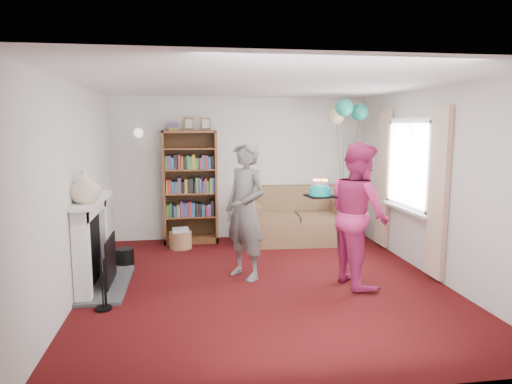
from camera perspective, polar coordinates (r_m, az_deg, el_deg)
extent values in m
plane|color=#380808|center=(5.97, 1.13, -11.30)|extent=(5.00, 5.00, 0.00)
cube|color=silver|center=(8.14, -1.84, 3.00)|extent=(4.50, 0.02, 2.50)
cube|color=silver|center=(5.74, -21.66, 0.19)|extent=(0.02, 5.00, 2.50)
cube|color=silver|center=(6.45, 21.37, 1.04)|extent=(0.02, 5.00, 2.50)
cube|color=white|center=(5.64, 1.20, 13.42)|extent=(4.50, 5.00, 0.01)
cube|color=#3F3F42|center=(6.16, -18.22, -10.89)|extent=(0.55, 1.40, 0.04)
cube|color=white|center=(5.52, -20.95, -7.71)|extent=(0.18, 0.14, 1.06)
cube|color=white|center=(6.57, -18.93, -5.10)|extent=(0.18, 0.14, 1.06)
cube|color=white|center=(5.95, -20.08, -1.90)|extent=(0.18, 1.24, 0.16)
cube|color=white|center=(5.93, -19.84, -0.95)|extent=(0.28, 1.35, 0.05)
cube|color=black|center=(6.06, -20.02, -6.75)|extent=(0.10, 0.80, 0.86)
cube|color=black|center=(6.06, -17.70, -8.12)|extent=(0.02, 0.70, 0.60)
cylinder|color=black|center=(5.32, -18.69, -10.58)|extent=(0.18, 0.18, 0.64)
cylinder|color=black|center=(6.86, -16.08, -7.86)|extent=(0.26, 0.26, 0.26)
cube|color=white|center=(6.91, 18.87, 8.47)|extent=(0.08, 1.30, 0.08)
cube|color=white|center=(7.01, 18.39, -1.79)|extent=(0.08, 1.30, 0.08)
cube|color=white|center=(6.94, 18.85, 3.30)|extent=(0.01, 1.15, 1.20)
cube|color=white|center=(7.00, 18.16, -2.04)|extent=(0.14, 1.32, 0.04)
cube|color=beige|center=(6.24, 21.84, -0.14)|extent=(0.07, 0.38, 2.20)
cube|color=beige|center=(7.69, 15.68, 1.64)|extent=(0.07, 0.38, 2.20)
cylinder|color=gold|center=(8.03, -14.42, 7.32)|extent=(0.04, 0.12, 0.04)
sphere|color=white|center=(7.94, -14.48, 7.17)|extent=(0.16, 0.16, 0.16)
cube|color=#472B14|center=(8.07, -8.23, 0.81)|extent=(0.91, 0.04, 1.92)
cube|color=brown|center=(7.89, -11.38, 0.56)|extent=(0.04, 0.42, 1.92)
cube|color=brown|center=(7.89, -5.06, 0.69)|extent=(0.04, 0.42, 1.92)
cube|color=brown|center=(7.81, -8.37, 7.48)|extent=(0.91, 0.42, 0.04)
cube|color=brown|center=(8.05, -8.09, -5.81)|extent=(0.91, 0.42, 0.10)
cube|color=brown|center=(7.96, -8.15, -2.98)|extent=(0.83, 0.38, 0.03)
cube|color=brown|center=(7.89, -8.21, -0.10)|extent=(0.83, 0.38, 0.02)
cube|color=brown|center=(7.84, -8.27, 2.82)|extent=(0.83, 0.38, 0.02)
cube|color=brown|center=(7.82, -8.32, 5.41)|extent=(0.83, 0.38, 0.02)
cube|color=maroon|center=(7.79, -10.25, 8.02)|extent=(0.16, 0.22, 0.12)
cube|color=brown|center=(7.86, -8.39, 8.43)|extent=(0.16, 0.02, 0.20)
cube|color=brown|center=(7.87, -6.30, 8.47)|extent=(0.16, 0.02, 0.20)
cube|color=brown|center=(7.97, 5.01, -4.73)|extent=(1.78, 0.94, 0.42)
cube|color=brown|center=(8.23, 4.47, -1.70)|extent=(1.78, 0.24, 0.73)
cube|color=brown|center=(7.78, -0.50, -3.44)|extent=(0.24, 0.89, 0.58)
cube|color=brown|center=(8.14, 10.30, -3.05)|extent=(0.24, 0.89, 0.58)
cube|color=brown|center=(7.76, 2.31, -3.24)|extent=(0.75, 0.64, 0.12)
cube|color=brown|center=(7.94, 7.96, -3.04)|extent=(0.75, 0.64, 0.12)
cylinder|color=#9F704A|center=(7.64, -9.40, -5.92)|extent=(0.37, 0.37, 0.28)
cube|color=beige|center=(7.60, -9.43, -4.70)|extent=(0.26, 0.20, 0.06)
imported|color=black|center=(5.96, -1.33, -2.31)|extent=(0.74, 0.79, 1.81)
imported|color=#A82156|center=(5.87, 12.72, -2.70)|extent=(0.79, 0.96, 1.80)
cube|color=black|center=(5.85, 8.02, -0.51)|extent=(0.33, 0.33, 0.02)
cylinder|color=#0D9C97|center=(5.85, 8.04, 0.07)|extent=(0.28, 0.28, 0.10)
cylinder|color=#0D9C97|center=(5.84, 8.05, 0.65)|extent=(0.20, 0.20, 0.04)
cylinder|color=#D860A6|center=(5.86, 8.83, 1.01)|extent=(0.01, 0.01, 0.09)
sphere|color=orange|center=(5.85, 8.84, 1.49)|extent=(0.02, 0.02, 0.02)
cylinder|color=#D860A6|center=(5.89, 8.63, 1.05)|extent=(0.01, 0.01, 0.09)
sphere|color=orange|center=(5.89, 8.64, 1.54)|extent=(0.02, 0.02, 0.02)
cylinder|color=#D860A6|center=(5.91, 8.30, 1.09)|extent=(0.01, 0.01, 0.09)
sphere|color=orange|center=(5.91, 8.31, 1.57)|extent=(0.02, 0.02, 0.02)
cylinder|color=#D860A6|center=(5.91, 7.92, 1.10)|extent=(0.01, 0.01, 0.09)
sphere|color=orange|center=(5.91, 7.93, 1.58)|extent=(0.02, 0.02, 0.02)
cylinder|color=#D860A6|center=(5.90, 7.57, 1.08)|extent=(0.01, 0.01, 0.09)
sphere|color=orange|center=(5.89, 7.57, 1.57)|extent=(0.02, 0.02, 0.02)
cylinder|color=#D860A6|center=(5.87, 7.32, 1.05)|extent=(0.01, 0.01, 0.09)
sphere|color=orange|center=(5.86, 7.33, 1.54)|extent=(0.02, 0.02, 0.02)
cylinder|color=#D860A6|center=(5.83, 7.24, 1.01)|extent=(0.01, 0.01, 0.09)
sphere|color=orange|center=(5.82, 7.25, 1.49)|extent=(0.02, 0.02, 0.02)
cylinder|color=#D860A6|center=(5.79, 7.35, 0.96)|extent=(0.01, 0.01, 0.09)
sphere|color=orange|center=(5.79, 7.36, 1.45)|extent=(0.02, 0.02, 0.02)
cylinder|color=#D860A6|center=(5.76, 7.62, 0.91)|extent=(0.01, 0.01, 0.09)
sphere|color=orange|center=(5.76, 7.63, 1.41)|extent=(0.02, 0.02, 0.02)
cylinder|color=#D860A6|center=(5.75, 7.99, 0.89)|extent=(0.01, 0.01, 0.09)
sphere|color=orange|center=(5.75, 8.00, 1.39)|extent=(0.02, 0.02, 0.02)
cylinder|color=#D860A6|center=(5.76, 8.38, 0.89)|extent=(0.01, 0.01, 0.09)
sphere|color=orange|center=(5.75, 8.39, 1.39)|extent=(0.02, 0.02, 0.02)
cylinder|color=#D860A6|center=(5.78, 8.70, 0.92)|extent=(0.01, 0.01, 0.09)
sphere|color=orange|center=(5.78, 8.71, 1.41)|extent=(0.02, 0.02, 0.02)
cylinder|color=#D860A6|center=(5.82, 8.86, 0.96)|extent=(0.01, 0.01, 0.09)
sphere|color=orange|center=(5.81, 8.87, 1.45)|extent=(0.02, 0.02, 0.02)
sphere|color=#3F3F3F|center=(7.90, 10.82, -1.42)|extent=(0.02, 0.02, 0.02)
sphere|color=#168B6E|center=(7.72, 12.84, 9.72)|extent=(0.28, 0.28, 0.28)
sphere|color=#F0E493|center=(7.79, 10.02, 9.34)|extent=(0.28, 0.28, 0.28)
sphere|color=#168B6E|center=(7.43, 10.99, 10.31)|extent=(0.28, 0.28, 0.28)
imported|color=beige|center=(5.56, -20.64, 0.64)|extent=(0.43, 0.43, 0.37)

